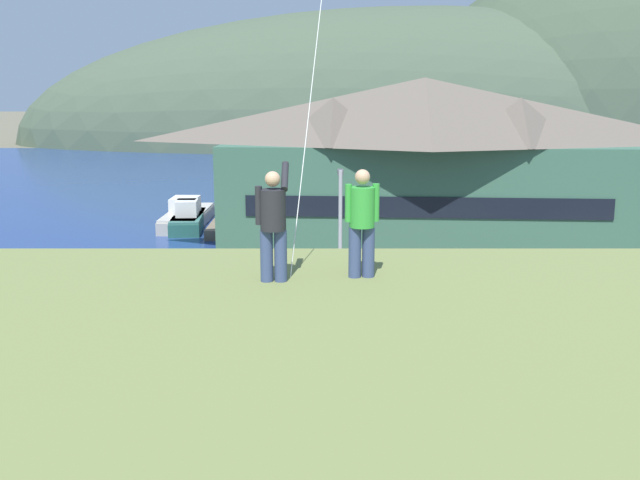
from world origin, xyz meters
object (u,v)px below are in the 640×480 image
Objects in this scene: harbor_lodge at (423,165)px; parked_car_mid_row_center at (158,324)px; moored_boat_wharfside at (188,216)px; parked_car_corner_spot at (568,398)px; person_kite_flyer at (274,222)px; wharf_dock at (238,221)px; moored_boat_inner_slip at (189,219)px; parked_car_mid_row_far at (7,396)px; parked_car_lone_by_shed at (311,381)px; moored_boat_outer_mooring at (289,212)px; parking_light_pole at (341,232)px; parked_car_back_row_left at (607,316)px; person_companion at (363,220)px.

harbor_lodge is 5.69× the size of parked_car_mid_row_center.
harbor_lodge is at bearing -34.57° from moored_boat_wharfside.
parked_car_corner_spot is 13.28m from person_kite_flyer.
wharf_dock is 1.29× the size of moored_boat_wharfside.
moored_boat_inner_slip is 1.54× the size of parked_car_mid_row_far.
person_kite_flyer is (-0.42, -9.61, 6.69)m from parked_car_lone_by_shed.
harbor_lodge is at bearing 73.27° from parked_car_lone_by_shed.
harbor_lodge is 15.61m from moored_boat_outer_mooring.
person_kite_flyer reaches higher than moored_boat_inner_slip.
parked_car_mid_row_far is at bearing -124.71° from harbor_lodge.
parking_light_pole is 19.80m from person_kite_flyer.
harbor_lodge reaches higher than parked_car_lone_by_shed.
parking_light_pole is at bearing 162.08° from parked_car_back_row_left.
parked_car_mid_row_center is 2.30× the size of person_kite_flyer.
moored_boat_inner_slip is at bearing -159.58° from wharf_dock.
parking_light_pole is at bearing -62.90° from moored_boat_inner_slip.
person_companion reaches higher than parked_car_mid_row_far.
harbor_lodge reaches higher than moored_boat_wharfside.
person_companion is at bearing -75.66° from moored_boat_wharfside.
parked_car_mid_row_far is at bearing 179.55° from parked_car_corner_spot.
parked_car_back_row_left is 8.65m from parked_car_corner_spot.
wharf_dock is 2.53× the size of parked_car_mid_row_center.
parked_car_mid_row_far is (-20.27, -7.52, 0.00)m from parked_car_back_row_left.
wharf_dock is at bearing 112.16° from parked_car_corner_spot.
moored_boat_outer_mooring is (3.57, 1.88, 0.37)m from wharf_dock.
person_companion reaches higher than moored_boat_outer_mooring.
harbor_lodge is 13.07× the size of person_kite_flyer.
parked_car_mid_row_center is at bearing -148.88° from parking_light_pole.
moored_boat_outer_mooring and moored_boat_inner_slip have the same top height.
parked_car_mid_row_far is at bearing -95.55° from wharf_dock.
parked_car_mid_row_far is 1.00× the size of parked_car_lone_by_shed.
parked_car_lone_by_shed is (2.10, -32.78, 0.34)m from moored_boat_outer_mooring.
parked_car_corner_spot is (13.10, -32.15, 0.71)m from wharf_dock.
person_kite_flyer is (-6.56, -30.02, 2.25)m from harbor_lodge.
parked_car_mid_row_center is 17.64m from person_companion.
parking_light_pole is (6.84, -21.17, 3.43)m from wharf_dock.
moored_boat_outer_mooring is at bearing 13.01° from moored_boat_wharfside.
person_companion is (6.64, -40.25, 7.39)m from wharf_dock.
moored_boat_wharfside is at bearing 176.87° from wharf_dock.
parked_car_back_row_left is (13.59, -26.39, 0.34)m from moored_boat_outer_mooring.
parked_car_back_row_left is at bearing 62.03° from parked_car_corner_spot.
harbor_lodge reaches higher than person_companion.
parked_car_lone_by_shed is (5.67, -30.90, 0.71)m from wharf_dock.
parked_car_mid_row_far is 14.97m from parking_light_pole.
parked_car_corner_spot is at bearing -62.57° from moored_boat_wharfside.
moored_boat_outer_mooring is 43.00m from person_kite_flyer.
person_companion is (-6.45, -8.10, 6.68)m from parked_car_corner_spot.
harbor_lodge is 3.15× the size of moored_boat_outer_mooring.
wharf_dock is at bearing 124.99° from parked_car_back_row_left.
moored_boat_wharfside is at bearing 145.43° from harbor_lodge.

